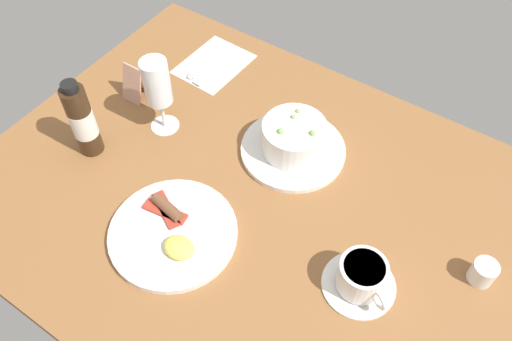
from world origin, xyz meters
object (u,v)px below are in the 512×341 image
coffee_cup (361,277)px  creamer_jug (483,272)px  porridge_bowl (294,140)px  cutlery_setting (213,64)px  sauce_bottle_brown (82,121)px  breakfast_plate (173,233)px  wine_glass (157,85)px  menu_card (136,81)px

coffee_cup → creamer_jug: bearing=-142.3°
porridge_bowl → cutlery_setting: bearing=-22.5°
sauce_bottle_brown → cutlery_setting: bearing=-98.3°
coffee_cup → breakfast_plate: (33.77, 10.15, -2.39)cm
cutlery_setting → breakfast_plate: (-22.92, 43.01, 0.66)cm
sauce_bottle_brown → breakfast_plate: sauce_bottle_brown is taller
cutlery_setting → sauce_bottle_brown: (5.26, 35.93, 8.41)cm
coffee_cup → creamer_jug: 21.63cm
cutlery_setting → coffee_cup: size_ratio=1.38×
porridge_bowl → coffee_cup: (-25.77, 20.04, -0.39)cm
wine_glass → breakfast_plate: (-19.53, 20.83, -11.16)cm
sauce_bottle_brown → porridge_bowl: bearing=-147.4°
coffee_cup → breakfast_plate: size_ratio=0.54×
porridge_bowl → wine_glass: 30.26cm
breakfast_plate → menu_card: size_ratio=2.73×
porridge_bowl → breakfast_plate: porridge_bowl is taller
cutlery_setting → creamer_jug: bearing=165.1°
breakfast_plate → menu_card: bearing=-38.9°
cutlery_setting → breakfast_plate: size_ratio=0.75×
porridge_bowl → breakfast_plate: 31.35cm
wine_glass → menu_card: 14.26cm
wine_glass → coffee_cup: bearing=168.7°
cutlery_setting → coffee_cup: 65.60cm
creamer_jug → cutlery_setting: bearing=-14.9°
coffee_cup → wine_glass: wine_glass is taller
porridge_bowl → creamer_jug: porridge_bowl is taller
cutlery_setting → breakfast_plate: bearing=118.1°
breakfast_plate → sauce_bottle_brown: bearing=-14.1°
porridge_bowl → creamer_jug: (-42.87, 6.82, -1.36)cm
coffee_cup → creamer_jug: coffee_cup is taller
porridge_bowl → coffee_cup: 32.64cm
coffee_cup → menu_card: (64.61, -14.70, 1.08)cm
wine_glass → creamer_jug: bearing=-177.9°
wine_glass → menu_card: bearing=-19.6°
porridge_bowl → sauce_bottle_brown: sauce_bottle_brown is taller
creamer_jug → wine_glass: 71.12cm
cutlery_setting → creamer_jug: 76.39cm
sauce_bottle_brown → breakfast_plate: 30.07cm
sauce_bottle_brown → menu_card: bearing=-81.5°
coffee_cup → sauce_bottle_brown: sauce_bottle_brown is taller
coffee_cup → sauce_bottle_brown: bearing=2.8°
creamer_jug → wine_glass: size_ratio=0.28×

